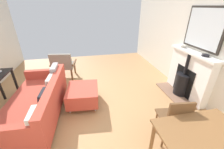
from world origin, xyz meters
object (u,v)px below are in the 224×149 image
at_px(mantel_bowl_far, 205,55).
at_px(dining_table, 208,146).
at_px(armchair_accent, 63,64).
at_px(fireplace, 187,77).
at_px(dining_chair_near_fireplace, 175,118).
at_px(sofa, 38,102).
at_px(ottoman, 83,94).
at_px(mantel_bowl_near, 183,47).

bearing_deg(mantel_bowl_far, dining_table, 52.03).
bearing_deg(mantel_bowl_far, armchair_accent, -31.67).
bearing_deg(fireplace, dining_chair_near_fireplace, 46.64).
relative_size(mantel_bowl_far, armchair_accent, 0.17).
distance_m(mantel_bowl_far, dining_chair_near_fireplace, 1.55).
height_order(sofa, armchair_accent, armchair_accent).
bearing_deg(ottoman, dining_table, 125.74).
bearing_deg(dining_chair_near_fireplace, armchair_accent, -55.43).
relative_size(ottoman, armchair_accent, 0.97).
height_order(armchair_accent, dining_chair_near_fireplace, dining_chair_near_fireplace).
height_order(mantel_bowl_far, dining_table, mantel_bowl_far).
height_order(mantel_bowl_near, mantel_bowl_far, mantel_bowl_far).
relative_size(mantel_bowl_near, ottoman, 0.16).
relative_size(mantel_bowl_near, dining_chair_near_fireplace, 0.15).
bearing_deg(mantel_bowl_near, mantel_bowl_far, 90.00).
bearing_deg(armchair_accent, fireplace, 152.73).
relative_size(mantel_bowl_far, dining_chair_near_fireplace, 0.16).
xyz_separation_m(sofa, armchair_accent, (-0.32, -1.63, 0.13)).
distance_m(sofa, armchair_accent, 1.66).
bearing_deg(dining_chair_near_fireplace, sofa, -26.54).
xyz_separation_m(mantel_bowl_near, mantel_bowl_far, (0.00, 0.67, 0.00)).
distance_m(ottoman, dining_chair_near_fireplace, 1.90).
xyz_separation_m(armchair_accent, dining_chair_near_fireplace, (-1.88, 2.72, 0.06)).
distance_m(ottoman, dining_table, 2.35).
height_order(mantel_bowl_far, ottoman, mantel_bowl_far).
distance_m(fireplace, armchair_accent, 3.37).
xyz_separation_m(armchair_accent, dining_table, (-1.89, 3.28, 0.17)).
relative_size(fireplace, mantel_bowl_near, 9.89).
relative_size(fireplace, ottoman, 1.63).
distance_m(fireplace, dining_chair_near_fireplace, 1.62).
bearing_deg(mantel_bowl_far, dining_chair_near_fireplace, 37.72).
distance_m(fireplace, dining_table, 2.07).
bearing_deg(fireplace, mantel_bowl_near, -91.72).
bearing_deg(fireplace, ottoman, -3.25).
relative_size(mantel_bowl_near, dining_table, 0.13).
relative_size(mantel_bowl_far, sofa, 0.07).
bearing_deg(dining_table, mantel_bowl_near, -117.98).
bearing_deg(fireplace, dining_table, 57.58).
bearing_deg(dining_table, dining_chair_near_fireplace, -88.97).
height_order(fireplace, sofa, fireplace).
distance_m(armchair_accent, dining_table, 3.79).
xyz_separation_m(fireplace, mantel_bowl_near, (-0.01, -0.36, 0.64)).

